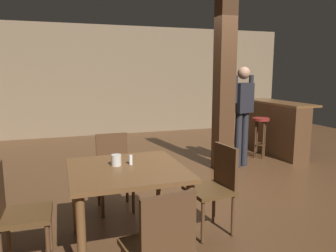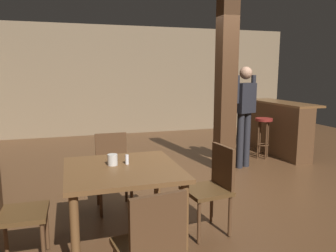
% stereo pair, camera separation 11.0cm
% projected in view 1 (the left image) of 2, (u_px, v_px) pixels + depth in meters
% --- Properties ---
extents(ground_plane, '(10.80, 10.80, 0.00)m').
position_uv_depth(ground_plane, '(222.00, 185.00, 4.79)').
color(ground_plane, '#4C301C').
extents(wall_back, '(8.00, 0.10, 2.80)m').
position_uv_depth(wall_back, '(144.00, 81.00, 8.77)').
color(wall_back, '#756047').
rests_on(wall_back, ground_plane).
extents(pillar, '(0.28, 0.28, 2.80)m').
position_uv_depth(pillar, '(224.00, 86.00, 5.36)').
color(pillar, '#422816').
rests_on(pillar, ground_plane).
extents(dining_table, '(1.03, 1.03, 0.78)m').
position_uv_depth(dining_table, '(127.00, 180.00, 2.99)').
color(dining_table, brown).
rests_on(dining_table, ground_plane).
extents(chair_north, '(0.42, 0.42, 0.89)m').
position_uv_depth(chair_north, '(114.00, 167.00, 3.91)').
color(chair_north, '#4C3319').
rests_on(chair_north, ground_plane).
extents(chair_west, '(0.43, 0.43, 0.89)m').
position_uv_depth(chair_west, '(15.00, 210.00, 2.71)').
color(chair_west, '#4C3319').
rests_on(chair_west, ground_plane).
extents(chair_south, '(0.48, 0.48, 0.89)m').
position_uv_depth(chair_south, '(161.00, 245.00, 2.16)').
color(chair_south, '#4C3319').
rests_on(chair_south, ground_plane).
extents(chair_east, '(0.46, 0.46, 0.89)m').
position_uv_depth(chair_east, '(216.00, 184.00, 3.34)').
color(chair_east, '#4C3319').
rests_on(chair_east, ground_plane).
extents(napkin_cup, '(0.09, 0.09, 0.10)m').
position_uv_depth(napkin_cup, '(116.00, 160.00, 3.03)').
color(napkin_cup, beige).
rests_on(napkin_cup, dining_table).
extents(salt_shaker, '(0.03, 0.03, 0.09)m').
position_uv_depth(salt_shaker, '(131.00, 160.00, 3.06)').
color(salt_shaker, silver).
rests_on(salt_shaker, dining_table).
extents(standing_person, '(0.47, 0.29, 1.72)m').
position_uv_depth(standing_person, '(242.00, 109.00, 5.56)').
color(standing_person, black).
rests_on(standing_person, ground_plane).
extents(bar_counter, '(0.56, 1.75, 1.04)m').
position_uv_depth(bar_counter, '(273.00, 127.00, 6.62)').
color(bar_counter, brown).
rests_on(bar_counter, ground_plane).
extents(bar_stool_near, '(0.32, 0.32, 0.77)m').
position_uv_depth(bar_stool_near, '(260.00, 129.00, 6.23)').
color(bar_stool_near, maroon).
rests_on(bar_stool_near, ground_plane).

